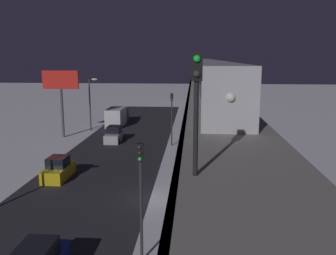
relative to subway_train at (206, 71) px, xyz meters
The scene contains 12 objects.
ground_plane 30.96m from the subway_train, 79.88° to the left, with size 240.00×240.00×0.00m, color white.
avenue_asphalt 32.29m from the subway_train, 70.18° to the left, with size 11.00×102.66×0.01m, color #28282D.
elevated_railway 29.41m from the subway_train, 89.82° to the left, with size 5.00×102.66×6.79m.
subway_train is the anchor object (origin of this frame).
rail_signal 43.54m from the subway_train, 87.71° to the left, with size 0.36×0.41×4.00m.
sedan_silver 17.78m from the subway_train, 41.56° to the left, with size 1.91×4.27×1.97m.
sedan_yellow 29.67m from the subway_train, 61.29° to the left, with size 1.80×4.05×1.97m.
delivery_van 15.73m from the subway_train, ahead, with size 2.40×7.40×2.80m.
traffic_light_near 38.15m from the subway_train, 83.25° to the left, with size 0.32×0.44×6.40m.
traffic_light_mid 13.91m from the subway_train, 70.27° to the left, with size 0.32×0.44×6.40m.
commercial_billboard 21.30m from the subway_train, 24.38° to the left, with size 4.80×0.36×8.90m.
street_lamp_far 17.58m from the subway_train, 14.45° to the left, with size 1.35×0.44×7.65m.
Camera 1 is at (-3.41, 25.46, 10.62)m, focal length 38.23 mm.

